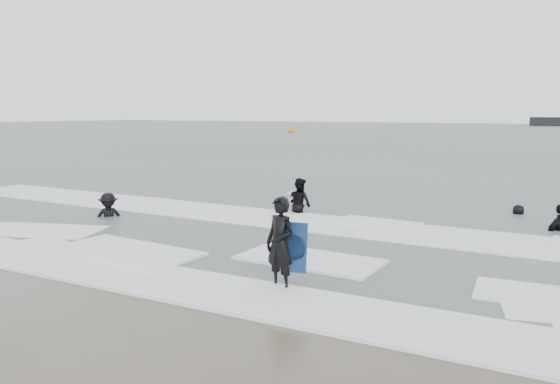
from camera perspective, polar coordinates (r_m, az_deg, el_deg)
The scene contains 9 objects.
ground at distance 12.05m, azimuth -11.66°, elevation -8.24°, with size 320.00×320.00×0.00m, color brown.
sea at distance 89.12m, azimuth 24.06°, elevation 5.50°, with size 320.00×320.00×0.00m, color #47544C.
surfer_centre at distance 10.76m, azimuth 0.00°, elevation -10.10°, with size 0.67×0.44×1.83m, color black.
surfer_wading at distance 18.38m, azimuth 2.08°, elevation -2.32°, with size 0.86×0.67×1.78m, color black.
surfer_breaker at distance 18.46m, azimuth -17.45°, elevation -2.66°, with size 1.09×0.63×1.69m, color black.
surfer_right_far at distance 19.79m, azimuth 23.61°, elevation -2.25°, with size 0.74×0.48×1.51m, color black.
surf_foam at distance 14.94m, azimuth -2.41°, elevation -4.66°, with size 30.03×9.06×0.09m.
bodyboards at distance 15.00m, azimuth 11.56°, elevation -2.99°, with size 9.56×8.69×1.25m.
buoy at distance 89.07m, azimuth 1.14°, elevation 6.45°, with size 1.00×1.00×1.65m.
Camera 1 is at (7.56, -8.74, 3.41)m, focal length 35.00 mm.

